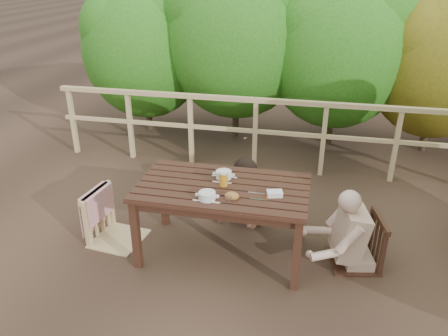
% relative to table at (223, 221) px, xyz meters
% --- Properties ---
extents(ground, '(60.00, 60.00, 0.00)m').
position_rel_table_xyz_m(ground, '(0.00, 0.00, -0.36)').
color(ground, '#493425').
rests_on(ground, ground).
extents(table, '(1.58, 0.89, 0.73)m').
position_rel_table_xyz_m(table, '(0.00, 0.00, 0.00)').
color(table, black).
rests_on(table, ground).
extents(chair_left, '(0.56, 0.56, 1.01)m').
position_rel_table_xyz_m(chair_left, '(-1.10, -0.02, 0.14)').
color(chair_left, tan).
rests_on(chair_left, ground).
extents(chair_far, '(0.47, 0.47, 0.85)m').
position_rel_table_xyz_m(chair_far, '(0.12, 0.75, 0.06)').
color(chair_far, black).
rests_on(chair_far, ground).
extents(chair_right, '(0.54, 0.54, 0.93)m').
position_rel_table_xyz_m(chair_right, '(1.25, 0.12, 0.10)').
color(chair_right, black).
rests_on(chair_right, ground).
extents(woman, '(0.53, 0.62, 1.15)m').
position_rel_table_xyz_m(woman, '(0.12, 0.77, 0.21)').
color(woman, black).
rests_on(woman, ground).
extents(diner_right, '(0.72, 0.62, 1.26)m').
position_rel_table_xyz_m(diner_right, '(1.28, 0.12, 0.27)').
color(diner_right, tan).
rests_on(diner_right, ground).
extents(railing, '(5.60, 0.10, 1.01)m').
position_rel_table_xyz_m(railing, '(0.00, 2.00, 0.14)').
color(railing, tan).
rests_on(railing, ground).
extents(hedge_row, '(6.60, 1.60, 3.80)m').
position_rel_table_xyz_m(hedge_row, '(0.40, 3.20, 1.54)').
color(hedge_row, '#296718').
rests_on(hedge_row, ground).
extents(soup_near, '(0.25, 0.25, 0.08)m').
position_rel_table_xyz_m(soup_near, '(-0.08, -0.28, 0.41)').
color(soup_near, silver).
rests_on(soup_near, table).
extents(soup_far, '(0.25, 0.25, 0.08)m').
position_rel_table_xyz_m(soup_far, '(-0.03, 0.16, 0.41)').
color(soup_far, white).
rests_on(soup_far, table).
extents(bread_roll, '(0.13, 0.10, 0.07)m').
position_rel_table_xyz_m(bread_roll, '(0.13, -0.22, 0.40)').
color(bread_roll, '#945125').
rests_on(bread_roll, table).
extents(beer_glass, '(0.08, 0.08, 0.16)m').
position_rel_table_xyz_m(beer_glass, '(0.00, 0.01, 0.44)').
color(beer_glass, gold).
rests_on(beer_glass, table).
extents(tumbler, '(0.06, 0.06, 0.07)m').
position_rel_table_xyz_m(tumbler, '(0.12, -0.30, 0.40)').
color(tumbler, silver).
rests_on(tumbler, table).
extents(butter_tub, '(0.16, 0.13, 0.06)m').
position_rel_table_xyz_m(butter_tub, '(0.49, -0.09, 0.39)').
color(butter_tub, white).
rests_on(butter_tub, table).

